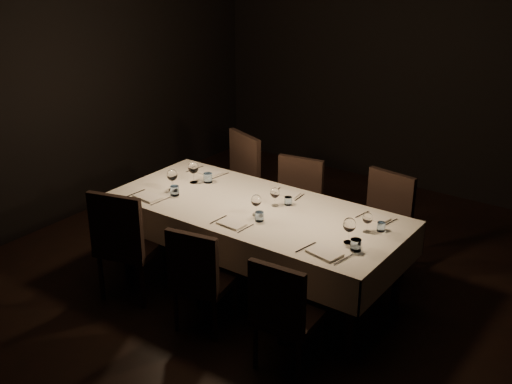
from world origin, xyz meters
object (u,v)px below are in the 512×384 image
Objects in this scene: dining_table at (256,215)px; chair_near_center at (200,275)px; chair_near_left at (125,240)px; chair_far_right at (382,221)px; chair_far_center at (295,203)px; chair_near_right at (283,310)px; chair_far_left at (234,182)px.

dining_table is 0.80m from chair_near_center.
chair_near_center reaches higher than dining_table.
chair_near_left is 2.22m from chair_far_right.
chair_far_center is (0.70, 1.51, -0.03)m from chair_near_left.
chair_near_center is 1.00× the size of chair_near_right.
chair_near_center is at bearing -6.82° from chair_near_right.
chair_near_right is 2.24m from chair_far_left.
chair_far_right is (0.77, 0.84, -0.16)m from dining_table.
chair_far_left is at bearing -104.40° from chair_near_left.
chair_far_right is (1.57, 0.10, -0.04)m from chair_far_left.
chair_near_right is at bearing 163.02° from chair_near_left.
dining_table is 1.15m from chair_far_right.
chair_far_left is (-1.61, 1.55, 0.07)m from chair_near_right.
chair_far_left is at bearing 137.31° from dining_table.
chair_near_center is at bearing -40.45° from chair_far_left.
chair_far_left is 1.12× the size of chair_far_center.
chair_near_right is at bearing -69.28° from chair_far_center.
chair_far_left is at bearing -47.90° from chair_near_right.
chair_far_left is at bearing 172.32° from chair_far_center.
chair_near_left is 0.95× the size of chair_far_left.
chair_near_right is (0.81, -0.81, -0.20)m from dining_table.
chair_near_right is 0.85× the size of chair_far_left.
chair_far_right is (0.74, 1.61, 0.03)m from chair_near_center.
chair_near_left is at bearing -135.69° from dining_table.
chair_far_left is (-0.83, 1.51, 0.08)m from chair_near_center.
chair_near_left reaches higher than chair_near_right.
chair_near_right is at bearing -44.90° from dining_table.
chair_far_center is at bearing -166.83° from chair_far_right.
chair_far_left is at bearing -71.86° from chair_near_center.
chair_near_center is 0.79m from chair_near_right.
chair_far_center is at bearing -96.42° from chair_near_center.
chair_near_left is at bearing -11.50° from chair_near_center.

